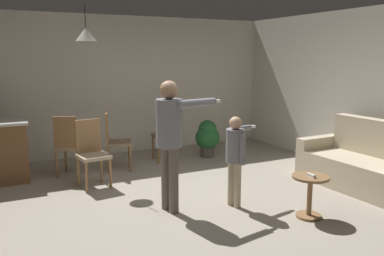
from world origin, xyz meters
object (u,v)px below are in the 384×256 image
at_px(dining_chair_near_wall, 114,139).
at_px(spare_remote_on_table, 311,175).
at_px(couch_floral, 363,166).
at_px(side_table_by_couch, 310,191).
at_px(dining_chair_by_counter, 166,132).
at_px(dining_chair_spare, 69,143).
at_px(potted_plant_corner, 208,137).
at_px(person_adult, 170,131).
at_px(person_child, 236,151).
at_px(dining_chair_centre_back, 91,151).

height_order(dining_chair_near_wall, spare_remote_on_table, dining_chair_near_wall).
relative_size(couch_floral, side_table_by_couch, 3.51).
xyz_separation_m(couch_floral, side_table_by_couch, (-1.50, -0.51, -0.00)).
bearing_deg(dining_chair_by_counter, dining_chair_spare, -168.15).
bearing_deg(dining_chair_by_counter, potted_plant_corner, 2.87).
xyz_separation_m(side_table_by_couch, potted_plant_corner, (0.34, 3.16, 0.07)).
height_order(person_adult, spare_remote_on_table, person_adult).
distance_m(dining_chair_by_counter, spare_remote_on_table, 3.27).
distance_m(dining_chair_spare, spare_remote_on_table, 3.79).
distance_m(side_table_by_couch, person_child, 1.02).
bearing_deg(person_child, side_table_by_couch, 29.34).
height_order(dining_chair_by_counter, dining_chair_near_wall, same).
height_order(person_child, potted_plant_corner, person_child).
height_order(side_table_by_couch, person_adult, person_adult).
distance_m(couch_floral, potted_plant_corner, 2.89).
relative_size(person_child, dining_chair_near_wall, 1.18).
height_order(dining_chair_by_counter, potted_plant_corner, dining_chair_by_counter).
height_order(dining_chair_centre_back, dining_chair_spare, same).
xyz_separation_m(side_table_by_couch, person_child, (-0.60, 0.72, 0.41)).
relative_size(side_table_by_couch, person_adult, 0.32).
bearing_deg(person_child, dining_chair_near_wall, -169.06).
bearing_deg(dining_chair_spare, side_table_by_couch, -20.86).
xyz_separation_m(dining_chair_near_wall, potted_plant_corner, (1.86, 0.11, -0.15)).
xyz_separation_m(person_adult, dining_chair_spare, (-0.87, 2.07, -0.47)).
bearing_deg(spare_remote_on_table, dining_chair_centre_back, 130.45).
height_order(dining_chair_near_wall, potted_plant_corner, dining_chair_near_wall).
bearing_deg(side_table_by_couch, couch_floral, 18.91).
distance_m(dining_chair_near_wall, potted_plant_corner, 1.87).
xyz_separation_m(side_table_by_couch, dining_chair_by_counter, (-0.51, 3.20, 0.22)).
distance_m(side_table_by_couch, dining_chair_centre_back, 3.15).
bearing_deg(potted_plant_corner, spare_remote_on_table, -96.50).
xyz_separation_m(couch_floral, dining_chair_near_wall, (-3.02, 2.54, 0.21)).
height_order(person_adult, person_child, person_adult).
distance_m(couch_floral, dining_chair_centre_back, 4.02).
relative_size(dining_chair_near_wall, dining_chair_spare, 1.00).
relative_size(person_adult, person_child, 1.39).
relative_size(potted_plant_corner, spare_remote_on_table, 5.53).
xyz_separation_m(side_table_by_couch, dining_chair_spare, (-2.27, 3.02, 0.22)).
distance_m(dining_chair_by_counter, dining_chair_near_wall, 1.03).
bearing_deg(person_child, dining_chair_centre_back, -148.94).
xyz_separation_m(person_child, spare_remote_on_table, (0.58, -0.75, -0.19)).
bearing_deg(side_table_by_couch, dining_chair_by_counter, 99.07).
distance_m(dining_chair_centre_back, spare_remote_on_table, 3.14).
bearing_deg(potted_plant_corner, dining_chair_spare, -177.02).
bearing_deg(person_child, dining_chair_by_counter, 167.24).
distance_m(side_table_by_couch, dining_chair_spare, 3.79).
bearing_deg(dining_chair_near_wall, dining_chair_by_counter, 113.82).
distance_m(person_child, spare_remote_on_table, 0.96).
height_order(person_adult, dining_chair_by_counter, person_adult).
distance_m(person_adult, dining_chair_near_wall, 2.15).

